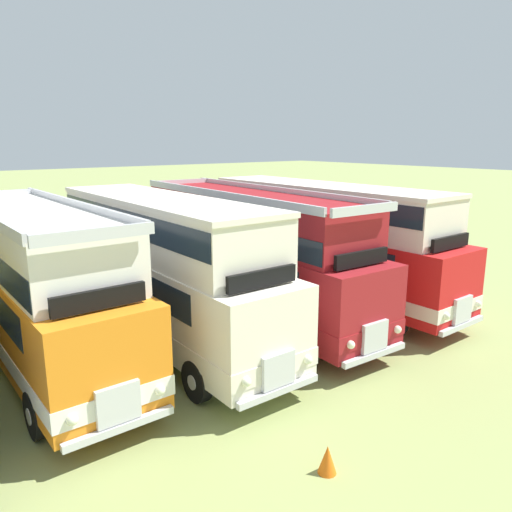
# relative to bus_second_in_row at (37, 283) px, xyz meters

# --- Properties ---
(ground_plane) EXTENTS (200.00, 200.00, 0.00)m
(ground_plane) POSITION_rel_bus_second_in_row_xyz_m (3.49, -0.40, -2.36)
(ground_plane) COLOR #8C9956
(bus_second_in_row) EXTENTS (2.63, 10.34, 4.52)m
(bus_second_in_row) POSITION_rel_bus_second_in_row_xyz_m (0.00, 0.00, 0.00)
(bus_second_in_row) COLOR orange
(bus_second_in_row) RESTS_ON ground
(bus_third_in_row) EXTENTS (2.70, 10.79, 4.49)m
(bus_third_in_row) POSITION_rel_bus_second_in_row_xyz_m (3.49, -0.59, 0.11)
(bus_third_in_row) COLOR silver
(bus_third_in_row) RESTS_ON ground
(bus_fourth_in_row) EXTENTS (3.12, 11.74, 4.52)m
(bus_fourth_in_row) POSITION_rel_bus_second_in_row_xyz_m (6.99, -0.25, 0.01)
(bus_fourth_in_row) COLOR maroon
(bus_fourth_in_row) RESTS_ON ground
(bus_fifth_in_row) EXTENTS (2.64, 11.66, 4.49)m
(bus_fifth_in_row) POSITION_rel_bus_second_in_row_xyz_m (10.48, -0.52, 0.12)
(bus_fifth_in_row) COLOR red
(bus_fifth_in_row) RESTS_ON ground
(cone_near_end) EXTENTS (0.36, 0.36, 0.57)m
(cone_near_end) POSITION_rel_bus_second_in_row_xyz_m (2.83, -8.18, -2.07)
(cone_near_end) COLOR orange
(cone_near_end) RESTS_ON ground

